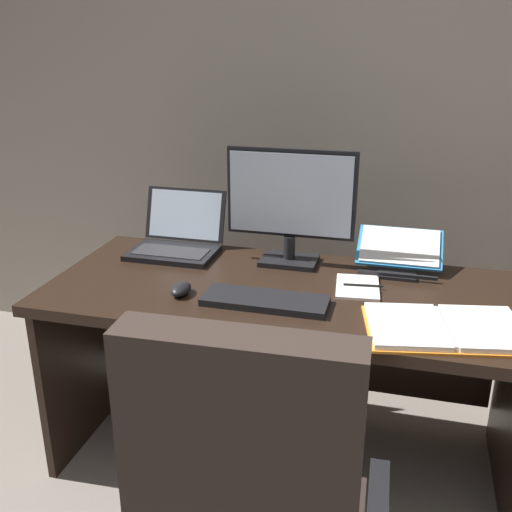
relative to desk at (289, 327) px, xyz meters
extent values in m
cube|color=#A89E8E|center=(0.22, 0.83, 0.92)|extent=(4.98, 0.12, 2.90)
cube|color=black|center=(0.00, -0.08, 0.18)|extent=(1.70, 0.75, 0.04)
cube|color=black|center=(-0.81, -0.08, -0.19)|extent=(0.03, 0.69, 0.69)
cube|color=black|center=(0.00, 0.27, -0.15)|extent=(1.58, 0.03, 0.48)
cube|color=#2D231E|center=(0.12, -1.06, 0.21)|extent=(0.48, 0.12, 0.65)
cube|color=black|center=(-0.17, -0.87, -0.02)|extent=(0.06, 0.39, 0.04)
cube|color=black|center=(-0.04, 0.17, 0.21)|extent=(0.22, 0.16, 0.02)
cylinder|color=black|center=(-0.04, 0.17, 0.26)|extent=(0.04, 0.04, 0.09)
cube|color=black|center=(-0.04, 0.18, 0.47)|extent=(0.50, 0.02, 0.34)
cube|color=silver|center=(-0.04, 0.16, 0.47)|extent=(0.47, 0.00, 0.31)
cube|color=black|center=(-0.51, 0.13, 0.21)|extent=(0.35, 0.23, 0.02)
cube|color=#2D2D30|center=(-0.51, 0.11, 0.22)|extent=(0.30, 0.13, 0.00)
cube|color=black|center=(-0.51, 0.28, 0.32)|extent=(0.35, 0.08, 0.21)
cube|color=silver|center=(-0.51, 0.28, 0.32)|extent=(0.31, 0.07, 0.19)
cube|color=black|center=(-0.04, -0.22, 0.21)|extent=(0.42, 0.15, 0.02)
ellipsoid|color=black|center=(-0.34, -0.22, 0.22)|extent=(0.06, 0.10, 0.04)
cube|color=black|center=(0.38, 0.15, 0.20)|extent=(0.14, 0.12, 0.01)
cube|color=black|center=(0.38, 0.10, 0.21)|extent=(0.29, 0.01, 0.01)
cube|color=#2D84C6|center=(0.38, 0.24, 0.27)|extent=(0.32, 0.18, 0.11)
cube|color=white|center=(0.38, 0.24, 0.28)|extent=(0.29, 0.17, 0.09)
cube|color=orange|center=(0.42, -0.30, 0.20)|extent=(0.29, 0.34, 0.01)
cube|color=orange|center=(0.65, -0.25, 0.20)|extent=(0.29, 0.34, 0.01)
cube|color=white|center=(0.42, -0.30, 0.21)|extent=(0.27, 0.32, 0.02)
cube|color=white|center=(0.65, -0.25, 0.21)|extent=(0.27, 0.32, 0.02)
cylinder|color=#B7B7BC|center=(0.54, -0.27, 0.21)|extent=(0.07, 0.27, 0.02)
cube|color=white|center=(0.25, -0.01, 0.20)|extent=(0.17, 0.22, 0.01)
cylinder|color=black|center=(0.27, -0.01, 0.21)|extent=(0.14, 0.03, 0.01)
camera|label=1|loc=(0.39, -1.96, 1.04)|focal=41.39mm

